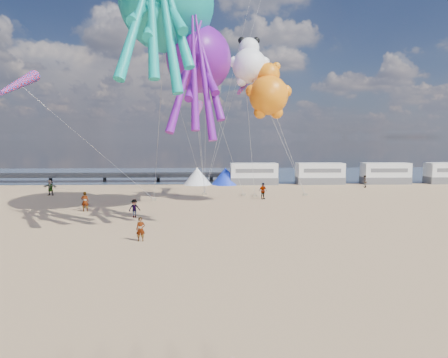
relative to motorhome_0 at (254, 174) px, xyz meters
The scene contains 26 objects.
ground 40.48m from the motorhome_0, 98.53° to the right, with size 120.00×120.00×0.00m, color tan.
water 16.22m from the motorhome_0, 111.80° to the left, with size 120.00×120.00×0.00m, color #344864.
pier 34.24m from the motorhome_0, behind, with size 60.00×3.00×0.50m, color black.
motorhome_0 is the anchor object (origin of this frame).
motorhome_1 9.50m from the motorhome_0, ahead, with size 6.60×2.50×3.00m, color silver.
motorhome_2 19.00m from the motorhome_0, ahead, with size 6.60×2.50×3.00m, color silver.
tent_white 8.01m from the motorhome_0, behind, with size 4.00×4.00×2.40m, color white.
tent_blue 4.01m from the motorhome_0, behind, with size 4.00×4.00×2.40m, color #1933CC.
standing_person 32.64m from the motorhome_0, 109.25° to the right, with size 0.57×0.37×1.55m, color tan.
beachgoer_1 14.95m from the motorhome_0, 17.18° to the right, with size 0.80×0.52×1.64m, color #7F6659.
beachgoer_2 26.33m from the motorhome_0, 118.51° to the right, with size 0.74×0.58×1.53m, color #7F6659.
beachgoer_3 13.67m from the motorhome_0, 92.23° to the right, with size 1.14×0.65×1.76m, color #7F6659.
beachgoer_4 26.53m from the motorhome_0, 157.96° to the right, with size 1.10×0.46×1.88m, color #7F6659.
beachgoer_5 26.76m from the motorhome_0, 130.92° to the right, with size 1.67×0.53×1.80m, color #7F6659.
sandbag_a 18.74m from the motorhome_0, 130.67° to the right, with size 0.50×0.35×0.22m, color gray.
sandbag_b 11.31m from the motorhome_0, 102.20° to the right, with size 0.50×0.35×0.22m, color gray.
sandbag_c 12.29m from the motorhome_0, 67.55° to the right, with size 0.50×0.35×0.22m, color gray.
sandbag_d 12.04m from the motorhome_0, 95.74° to the right, with size 0.50×0.35×0.22m, color gray.
sandbag_e 12.45m from the motorhome_0, 123.69° to the right, with size 0.50×0.35×0.22m, color gray.
kite_octopus_teal 28.97m from the motorhome_0, 113.78° to the right, with size 5.37×12.52×14.31m, color #0FA195, non-canonical shape.
kite_octopus_purple 24.73m from the motorhome_0, 109.40° to the right, with size 4.60×10.74×12.28m, color #6C1292, non-canonical shape.
kite_panda 20.70m from the motorhome_0, 98.17° to the right, with size 4.04×3.80×5.70m, color white, non-canonical shape.
kite_teddy_orange 20.01m from the motorhome_0, 92.10° to the right, with size 4.54×4.27×6.41m, color orange, non-canonical shape.
windsock_left 31.89m from the motorhome_0, 139.46° to the right, with size 1.10×6.82×6.82m, color red, non-canonical shape.
windsock_mid 17.96m from the motorhome_0, 100.11° to the right, with size 1.00×6.76×6.76m, color red, non-canonical shape.
windsock_right 19.82m from the motorhome_0, 114.22° to the right, with size 0.90×4.28×4.28m, color red, non-canonical shape.
Camera 1 is at (-0.35, -16.14, 6.67)m, focal length 32.00 mm.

